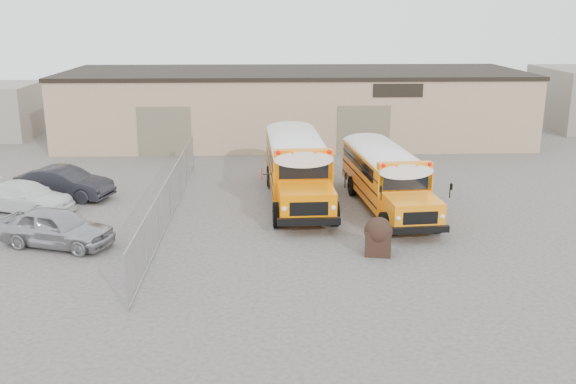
{
  "coord_description": "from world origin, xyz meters",
  "views": [
    {
      "loc": [
        -1.93,
        -23.19,
        8.44
      ],
      "look_at": [
        -1.07,
        1.04,
        1.6
      ],
      "focal_mm": 40.0,
      "sensor_mm": 36.0,
      "label": 1
    }
  ],
  "objects_px": {
    "car_silver": "(57,227)",
    "car_white": "(27,197)",
    "school_bus_left": "(288,137)",
    "school_bus_right": "(358,147)",
    "tarp_bundle": "(378,235)",
    "car_dark": "(65,183)"
  },
  "relations": [
    {
      "from": "school_bus_left",
      "to": "school_bus_right",
      "type": "height_order",
      "value": "school_bus_left"
    },
    {
      "from": "school_bus_left",
      "to": "car_silver",
      "type": "distance_m",
      "value": 15.27
    },
    {
      "from": "school_bus_right",
      "to": "tarp_bundle",
      "type": "relative_size",
      "value": 6.69
    },
    {
      "from": "school_bus_left",
      "to": "car_dark",
      "type": "relative_size",
      "value": 2.29
    },
    {
      "from": "tarp_bundle",
      "to": "car_dark",
      "type": "height_order",
      "value": "car_dark"
    },
    {
      "from": "school_bus_right",
      "to": "tarp_bundle",
      "type": "height_order",
      "value": "school_bus_right"
    },
    {
      "from": "car_white",
      "to": "school_bus_left",
      "type": "bearing_deg",
      "value": -35.4
    },
    {
      "from": "school_bus_right",
      "to": "car_white",
      "type": "xyz_separation_m",
      "value": [
        -15.3,
        -5.68,
        -0.91
      ]
    },
    {
      "from": "school_bus_right",
      "to": "car_silver",
      "type": "xyz_separation_m",
      "value": [
        -12.61,
        -10.14,
        -0.82
      ]
    },
    {
      "from": "tarp_bundle",
      "to": "car_silver",
      "type": "relative_size",
      "value": 0.32
    },
    {
      "from": "school_bus_left",
      "to": "car_dark",
      "type": "xyz_separation_m",
      "value": [
        -10.62,
        -5.88,
        -0.98
      ]
    },
    {
      "from": "school_bus_left",
      "to": "tarp_bundle",
      "type": "distance_m",
      "value": 13.85
    },
    {
      "from": "tarp_bundle",
      "to": "car_silver",
      "type": "bearing_deg",
      "value": 173.95
    },
    {
      "from": "car_dark",
      "to": "tarp_bundle",
      "type": "bearing_deg",
      "value": -103.47
    },
    {
      "from": "school_bus_left",
      "to": "school_bus_right",
      "type": "distance_m",
      "value": 4.19
    },
    {
      "from": "school_bus_left",
      "to": "car_silver",
      "type": "relative_size",
      "value": 2.4
    },
    {
      "from": "tarp_bundle",
      "to": "car_dark",
      "type": "xyz_separation_m",
      "value": [
        -13.38,
        7.66,
        0.03
      ]
    },
    {
      "from": "school_bus_left",
      "to": "car_white",
      "type": "bearing_deg",
      "value": -146.23
    },
    {
      "from": "car_silver",
      "to": "car_white",
      "type": "xyz_separation_m",
      "value": [
        -2.69,
        4.46,
        -0.09
      ]
    },
    {
      "from": "car_dark",
      "to": "school_bus_right",
      "type": "bearing_deg",
      "value": -58.99
    },
    {
      "from": "car_silver",
      "to": "car_dark",
      "type": "relative_size",
      "value": 0.95
    },
    {
      "from": "tarp_bundle",
      "to": "car_dark",
      "type": "relative_size",
      "value": 0.31
    }
  ]
}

